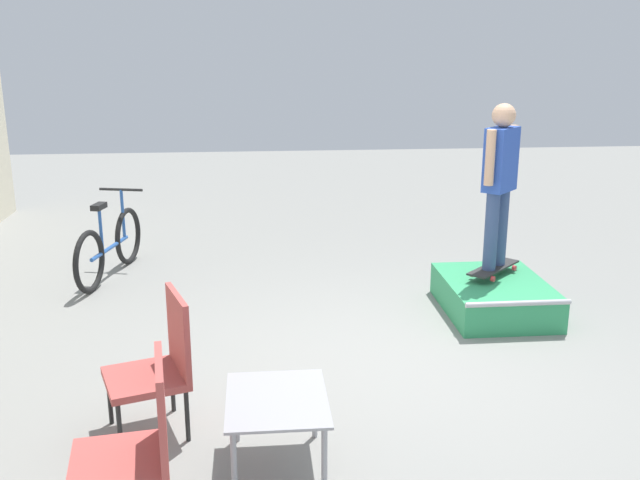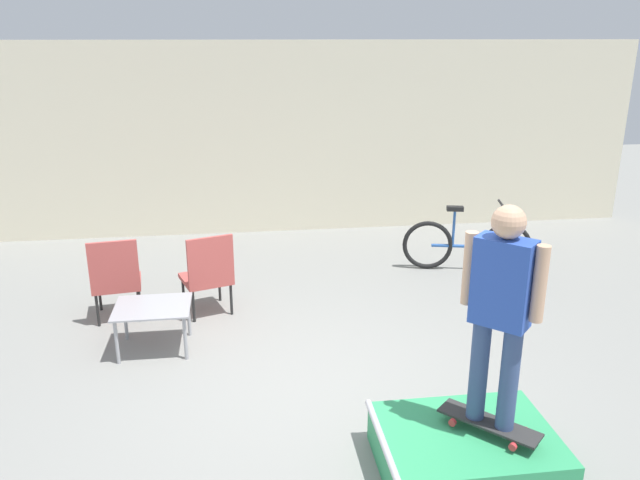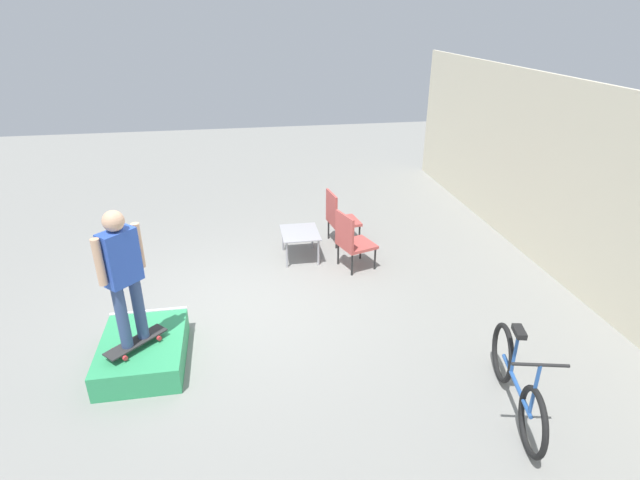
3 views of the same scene
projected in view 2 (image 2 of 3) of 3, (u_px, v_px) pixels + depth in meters
ground_plane at (306, 391)px, 5.64m from camera, size 24.00×24.00×0.00m
house_wall_back at (270, 140)px, 9.80m from camera, size 12.00×0.06×3.00m
skate_ramp_box at (466, 451)px, 4.57m from camera, size 1.30×0.97×0.35m
skateboard_on_ramp at (489, 423)px, 4.49m from camera, size 0.65×0.67×0.07m
person_skater at (501, 301)px, 4.19m from camera, size 0.44×0.42×1.61m
coffee_table at (153, 312)px, 6.28m from camera, size 0.75×0.62×0.48m
patio_chair_left at (116, 277)px, 6.91m from camera, size 0.59×0.59×0.97m
patio_chair_right at (208, 272)px, 7.04m from camera, size 0.66×0.66×0.97m
bicycle at (467, 245)px, 8.45m from camera, size 1.70×0.58×0.94m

